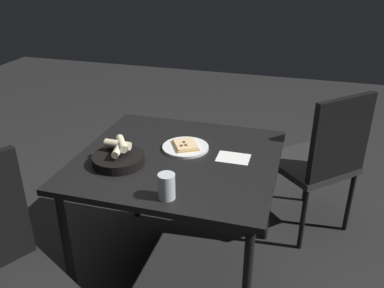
{
  "coord_description": "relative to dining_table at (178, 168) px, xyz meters",
  "views": [
    {
      "loc": [
        0.57,
        -1.7,
        1.65
      ],
      "look_at": [
        0.07,
        0.01,
        0.79
      ],
      "focal_mm": 38.22,
      "sensor_mm": 36.0,
      "label": 1
    }
  ],
  "objects": [
    {
      "name": "ground",
      "position": [
        0.0,
        0.0,
        -0.65
      ],
      "size": [
        8.0,
        8.0,
        0.0
      ],
      "primitive_type": "plane",
      "color": "black"
    },
    {
      "name": "dining_table",
      "position": [
        0.0,
        0.0,
        0.0
      ],
      "size": [
        0.98,
        0.92,
        0.71
      ],
      "color": "black",
      "rests_on": "ground"
    },
    {
      "name": "pizza_plate",
      "position": [
        0.01,
        0.1,
        0.08
      ],
      "size": [
        0.24,
        0.24,
        0.04
      ],
      "color": "white",
      "rests_on": "dining_table"
    },
    {
      "name": "bread_basket",
      "position": [
        -0.25,
        -0.14,
        0.1
      ],
      "size": [
        0.25,
        0.25,
        0.11
      ],
      "color": "black",
      "rests_on": "dining_table"
    },
    {
      "name": "beer_glass",
      "position": [
        0.07,
        -0.36,
        0.11
      ],
      "size": [
        0.07,
        0.07,
        0.11
      ],
      "color": "silver",
      "rests_on": "dining_table"
    },
    {
      "name": "napkin",
      "position": [
        0.27,
        0.06,
        0.07
      ],
      "size": [
        0.16,
        0.12,
        0.0
      ],
      "color": "white",
      "rests_on": "dining_table"
    },
    {
      "name": "chair_far",
      "position": [
        0.71,
        0.57,
        -0.12
      ],
      "size": [
        0.62,
        0.62,
        0.94
      ],
      "color": "#262626",
      "rests_on": "ground"
    }
  ]
}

